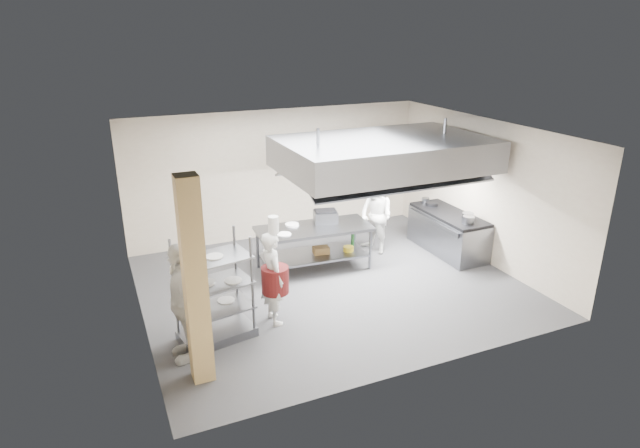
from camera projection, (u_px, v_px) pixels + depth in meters
name	position (u px, v px, depth m)	size (l,w,h in m)	color
floor	(331.00, 285.00, 10.40)	(7.00, 7.00, 0.00)	#333336
ceiling	(332.00, 132.00, 9.36)	(7.00, 7.00, 0.00)	silver
wall_back	(278.00, 174.00, 12.46)	(7.00, 7.00, 0.00)	#B8A892
wall_left	(134.00, 241.00, 8.56)	(6.00, 6.00, 0.00)	#B8A892
wall_right	(483.00, 190.00, 11.20)	(6.00, 6.00, 0.00)	#B8A892
column	(195.00, 283.00, 7.16)	(0.30, 0.30, 3.00)	#DEB972
exhaust_hood	(384.00, 154.00, 10.41)	(4.00, 2.50, 0.60)	slate
hood_strip_a	(342.00, 175.00, 10.18)	(1.60, 0.12, 0.04)	white
hood_strip_b	(422.00, 165.00, 10.86)	(1.60, 0.12, 0.04)	white
wall_shelf	(350.00, 168.00, 13.00)	(1.50, 0.28, 0.04)	slate
island	(314.00, 248.00, 10.98)	(2.34, 0.97, 0.91)	slate
island_worktop	(314.00, 229.00, 10.84)	(2.34, 0.97, 0.06)	slate
island_undershelf	(314.00, 255.00, 11.04)	(2.15, 0.88, 0.04)	slate
pass_rack	(214.00, 290.00, 8.35)	(1.16, 0.67, 1.73)	gray
cooking_range	(448.00, 233.00, 11.85)	(0.80, 2.00, 0.84)	gray
range_top	(449.00, 214.00, 11.69)	(0.78, 1.96, 0.06)	black
chef_head	(273.00, 278.00, 8.86)	(0.59, 0.39, 1.63)	silver
chef_line	(376.00, 216.00, 11.69)	(0.81, 0.63, 1.68)	silver
chef_plating	(183.00, 302.00, 7.84)	(1.09, 0.45, 1.86)	silver
griddle	(326.00, 217.00, 11.08)	(0.47, 0.37, 0.23)	gray
wicker_basket	(321.00, 250.00, 11.04)	(0.32, 0.22, 0.14)	brown
stockpot	(468.00, 217.00, 11.21)	(0.24, 0.24, 0.16)	gray
plate_stack	(215.00, 307.00, 8.46)	(0.28, 0.28, 0.05)	silver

